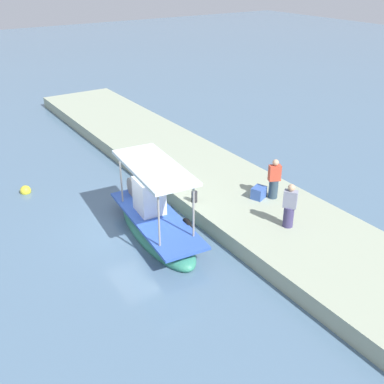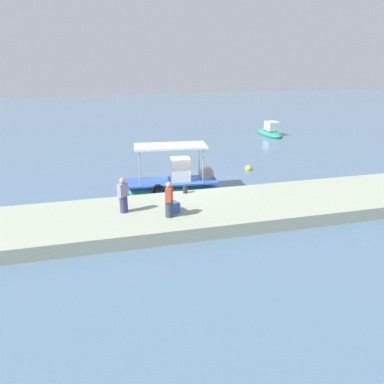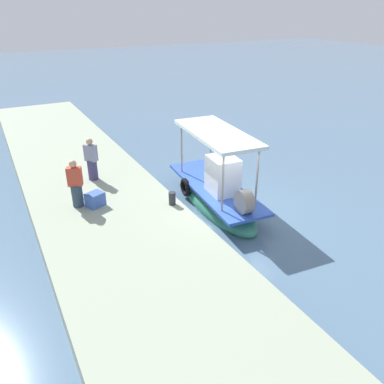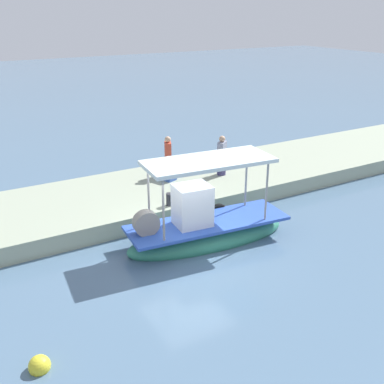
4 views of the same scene
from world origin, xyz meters
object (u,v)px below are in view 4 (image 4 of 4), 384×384
Objects in this scene: cargo_crate at (168,174)px; fisherman_near_bollard at (168,158)px; marker_buoy at (40,366)px; fisherman_by_crate at (222,157)px; mooring_bollard at (169,199)px; main_fishing_boat at (205,228)px.

fisherman_near_bollard is at bearing -118.48° from cargo_crate.
fisherman_near_bollard is at bearing -132.13° from marker_buoy.
fisherman_by_crate is 3.67× the size of mooring_bollard.
cargo_crate is at bearing -101.33° from main_fishing_boat.
marker_buoy is (6.08, 3.18, -0.41)m from main_fishing_boat.
mooring_bollard is at bearing -81.61° from main_fishing_boat.
fisherman_by_crate is at bearing 151.67° from fisherman_near_bollard.
mooring_bollard is (0.29, -1.95, 0.35)m from main_fishing_boat.
cargo_crate is at bearing -13.64° from fisherman_by_crate.
marker_buoy is (7.22, 7.98, -1.29)m from fisherman_near_bollard.
fisherman_by_crate reaches higher than cargo_crate.
fisherman_near_bollard is at bearing -116.52° from mooring_bollard.
fisherman_near_bollard is 3.23m from mooring_bollard.
main_fishing_boat reaches higher than marker_buoy.
cargo_crate is at bearing -116.08° from mooring_bollard.
fisherman_by_crate reaches higher than marker_buoy.
mooring_bollard is 7.77m from marker_buoy.
main_fishing_boat reaches higher than fisherman_near_bollard.
fisherman_by_crate is at bearing -142.95° from marker_buoy.
fisherman_by_crate is 3.53× the size of marker_buoy.
fisherman_by_crate is 2.96× the size of cargo_crate.
fisherman_near_bollard is 2.22m from fisherman_by_crate.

